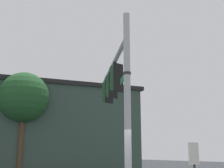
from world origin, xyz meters
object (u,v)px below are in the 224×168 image
object	(u,v)px
traffic_light_mid_outer	(107,92)
traffic_light_nearest_pole	(115,78)
street_name_sign	(125,77)
traffic_light_mid_inner	(110,86)
historical_marker	(194,164)

from	to	relation	value
traffic_light_mid_outer	traffic_light_nearest_pole	bearing A→B (deg)	-124.02
traffic_light_mid_outer	street_name_sign	bearing A→B (deg)	-123.89
traffic_light_mid_inner	street_name_sign	bearing A→B (deg)	-123.84
traffic_light_mid_outer	historical_marker	size ratio (longest dim) A/B	0.62
traffic_light_nearest_pole	traffic_light_mid_inner	world-z (taller)	same
traffic_light_mid_outer	historical_marker	world-z (taller)	traffic_light_mid_outer
traffic_light_mid_inner	traffic_light_mid_outer	xyz separation A→B (m)	(0.84, 1.25, 0.00)
traffic_light_nearest_pole	traffic_light_mid_inner	bearing A→B (deg)	55.98
historical_marker	traffic_light_mid_inner	bearing A→B (deg)	92.61
traffic_light_nearest_pole	historical_marker	bearing A→B (deg)	-70.45
traffic_light_nearest_pole	traffic_light_mid_outer	world-z (taller)	same
traffic_light_mid_inner	historical_marker	bearing A→B (deg)	-87.39
traffic_light_nearest_pole	street_name_sign	size ratio (longest dim) A/B	1.06
street_name_sign	historical_marker	xyz separation A→B (m)	(2.23, -1.12, -2.95)
street_name_sign	historical_marker	distance (m)	3.87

